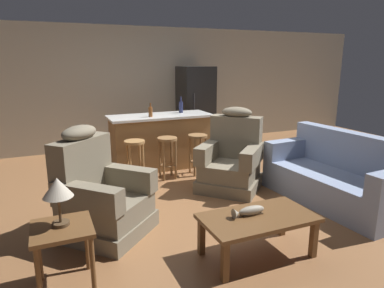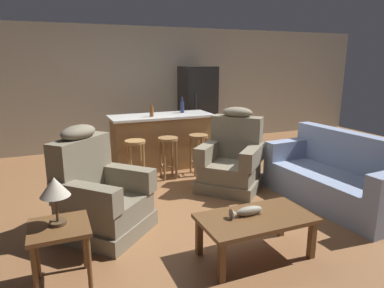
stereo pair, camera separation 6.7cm
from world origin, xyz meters
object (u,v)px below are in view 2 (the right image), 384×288
object	(u,v)px
recliner_near_lamp	(99,196)
bottle_short_amber	(152,111)
kitchen_island	(162,141)
fish_figurine	(246,212)
end_table	(60,237)
coffee_table	(256,222)
refrigerator	(198,107)
bar_stool_left	(135,153)
bottle_tall_green	(182,107)
bar_stool_right	(198,147)
table_lamp	(55,189)
couch	(337,179)
recliner_near_island	(232,161)
bar_stool_middle	(168,150)

from	to	relation	value
recliner_near_lamp	bottle_short_amber	world-z (taller)	recliner_near_lamp
kitchen_island	fish_figurine	bearing A→B (deg)	-92.58
fish_figurine	end_table	distance (m)	1.69
coffee_table	refrigerator	distance (m)	4.57
end_table	refrigerator	bearing A→B (deg)	53.63
bar_stool_left	bottle_tall_green	xyz separation A→B (m)	(1.07, 0.74, 0.59)
bar_stool_right	refrigerator	xyz separation A→B (m)	(0.78, 1.83, 0.41)
bar_stool_right	refrigerator	world-z (taller)	refrigerator
coffee_table	bottle_short_amber	distance (m)	3.10
recliner_near_lamp	bottle_tall_green	distance (m)	2.90
table_lamp	refrigerator	distance (m)	5.10
fish_figurine	recliner_near_lamp	xyz separation A→B (m)	(-1.24, 1.05, -0.04)
refrigerator	couch	bearing A→B (deg)	-83.02
couch	recliner_near_lamp	distance (m)	3.08
recliner_near_island	kitchen_island	xyz separation A→B (m)	(-0.65, 1.40, 0.06)
end_table	refrigerator	size ratio (longest dim) A/B	0.32
recliner_near_island	bar_stool_right	world-z (taller)	recliner_near_island
recliner_near_lamp	bar_stool_right	xyz separation A→B (m)	(1.83, 1.42, 0.05)
couch	bar_stool_left	size ratio (longest dim) A/B	2.86
recliner_near_island	couch	bearing A→B (deg)	90.20
kitchen_island	bar_stool_left	distance (m)	0.89
coffee_table	couch	world-z (taller)	couch
recliner_near_lamp	refrigerator	size ratio (longest dim) A/B	0.68
end_table	bar_stool_right	xyz separation A→B (m)	(2.26, 2.29, 0.01)
couch	bar_stool_middle	size ratio (longest dim) A/B	2.86
bar_stool_middle	bar_stool_right	xyz separation A→B (m)	(0.54, 0.00, 0.00)
bottle_tall_green	kitchen_island	bearing A→B (deg)	-166.01
bar_stool_middle	bar_stool_right	size ratio (longest dim) A/B	1.00
bar_stool_left	bar_stool_middle	distance (m)	0.54
coffee_table	bar_stool_middle	distance (m)	2.52
table_lamp	bar_stool_middle	distance (m)	2.87
coffee_table	bar_stool_right	size ratio (longest dim) A/B	1.62
fish_figurine	bottle_short_amber	world-z (taller)	bottle_short_amber
bar_stool_right	bottle_short_amber	size ratio (longest dim) A/B	2.90
bottle_tall_green	coffee_table	bearing A→B (deg)	-98.74
bar_stool_middle	table_lamp	bearing A→B (deg)	-127.28
bar_stool_left	refrigerator	world-z (taller)	refrigerator
couch	recliner_near_island	size ratio (longest dim) A/B	1.62
bar_stool_right	end_table	bearing A→B (deg)	-134.55
couch	recliner_near_lamp	bearing A→B (deg)	-11.02
kitchen_island	bottle_short_amber	world-z (taller)	bottle_short_amber
kitchen_island	recliner_near_lamp	bearing A→B (deg)	-124.04
recliner_near_island	fish_figurine	bearing A→B (deg)	21.05
recliner_near_lamp	end_table	xyz separation A→B (m)	(-0.43, -0.87, 0.04)
recliner_near_lamp	end_table	world-z (taller)	recliner_near_lamp
refrigerator	table_lamp	bearing A→B (deg)	-126.59
couch	table_lamp	bearing A→B (deg)	3.74
recliner_near_lamp	kitchen_island	world-z (taller)	recliner_near_lamp
couch	bar_stool_middle	xyz separation A→B (m)	(-1.76, 1.82, 0.13)
coffee_table	end_table	distance (m)	1.77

